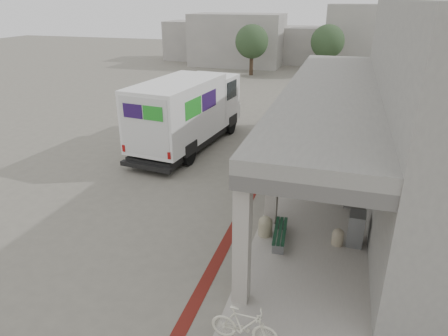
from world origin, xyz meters
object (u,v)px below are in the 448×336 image
(bicycle_cream, at_px, (244,325))
(fedex_truck, at_px, (188,111))
(utility_cabinet, at_px, (356,229))
(bench, at_px, (280,233))

(bicycle_cream, bearing_deg, fedex_truck, 28.53)
(fedex_truck, distance_m, bicycle_cream, 13.09)
(utility_cabinet, relative_size, bicycle_cream, 0.68)
(bicycle_cream, bearing_deg, utility_cabinet, -24.39)
(bench, distance_m, utility_cabinet, 2.28)
(fedex_truck, relative_size, bicycle_cream, 5.64)
(fedex_truck, bearing_deg, bench, -45.12)
(fedex_truck, distance_m, bench, 9.69)
(bench, xyz_separation_m, bicycle_cream, (-0.10, -4.13, 0.18))
(bench, bearing_deg, fedex_truck, 123.59)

